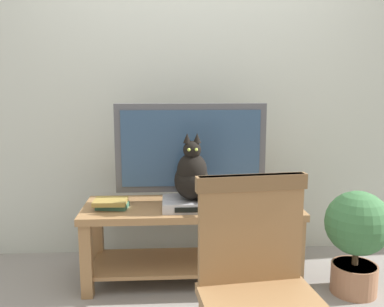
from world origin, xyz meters
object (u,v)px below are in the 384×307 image
object	(u,v)px
tv_stand	(192,228)
media_box	(192,203)
cat	(192,175)
potted_plant	(357,234)
tv	(191,151)
wooden_chair	(259,282)
book_stack	(111,204)

from	to	relation	value
tv_stand	media_box	distance (m)	0.20
tv_stand	cat	size ratio (longest dim) A/B	3.30
cat	potted_plant	bearing A→B (deg)	-9.47
tv	media_box	size ratio (longest dim) A/B	2.68
media_box	tv_stand	bearing A→B (deg)	87.38
tv_stand	cat	bearing A→B (deg)	-91.34
media_box	wooden_chair	world-z (taller)	wooden_chair
tv_stand	potted_plant	xyz separation A→B (m)	(1.00, -0.25, 0.03)
tv	potted_plant	xyz separation A→B (m)	(1.00, -0.34, -0.47)
tv	cat	distance (m)	0.21
wooden_chair	tv	bearing A→B (deg)	98.38
media_box	cat	distance (m)	0.18
wooden_chair	cat	bearing A→B (deg)	99.77
tv_stand	book_stack	bearing A→B (deg)	-174.59
wooden_chair	book_stack	distance (m)	1.32
tv	potted_plant	size ratio (longest dim) A/B	1.52
tv	potted_plant	world-z (taller)	tv
tv_stand	potted_plant	bearing A→B (deg)	-14.09
tv_stand	book_stack	xyz separation A→B (m)	(-0.51, -0.05, 0.19)
wooden_chair	potted_plant	world-z (taller)	wooden_chair
tv_stand	potted_plant	world-z (taller)	potted_plant
media_box	potted_plant	bearing A→B (deg)	-10.27
media_box	book_stack	bearing A→B (deg)	177.66
media_box	wooden_chair	size ratio (longest dim) A/B	0.39
media_box	book_stack	size ratio (longest dim) A/B	1.68
tv_stand	media_box	world-z (taller)	media_box
tv_stand	book_stack	world-z (taller)	book_stack
tv_stand	tv	xyz separation A→B (m)	(0.00, 0.09, 0.50)
potted_plant	cat	bearing A→B (deg)	170.53
tv	book_stack	world-z (taller)	tv
tv_stand	media_box	size ratio (longest dim) A/B	3.79
tv_stand	book_stack	distance (m)	0.54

